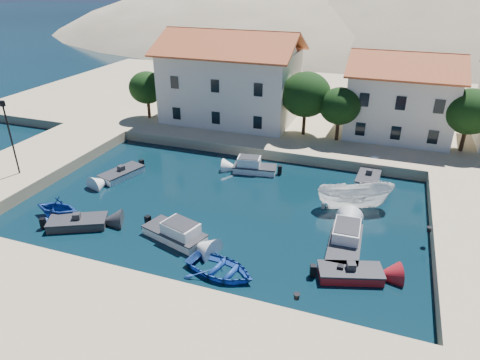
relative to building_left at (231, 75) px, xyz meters
name	(u,v)px	position (x,y,z in m)	size (l,w,h in m)	color
ground	(155,289)	(6.00, -28.00, -5.94)	(400.00, 400.00, 0.00)	black
quay_west	(25,167)	(-13.00, -18.00, -5.44)	(8.00, 20.00, 1.00)	tan
quay_north	(316,106)	(8.00, 10.00, -5.44)	(80.00, 36.00, 1.00)	tan
hills	(421,113)	(26.64, 95.62, -29.34)	(254.00, 176.00, 99.00)	gray
building_left	(231,75)	(0.00, 0.00, 0.00)	(14.70, 9.45, 9.70)	white
building_mid	(401,94)	(18.00, 1.00, -0.71)	(10.50, 8.40, 8.30)	white
trees	(321,100)	(10.51, -2.54, -1.10)	(37.30, 5.30, 6.45)	#382314
lamppost	(9,131)	(-11.50, -20.00, -1.18)	(0.35, 0.25, 6.22)	black
bollards	(225,245)	(8.80, -24.13, -4.79)	(29.36, 9.56, 0.30)	black
motorboat_grey_sw	(78,223)	(-2.51, -23.99, -5.64)	(4.36, 3.36, 1.25)	#2C2D31
cabin_cruiser_south	(174,232)	(4.66, -23.01, -5.46)	(4.82, 3.11, 1.60)	white
rowboat_south	(220,273)	(8.97, -25.41, -5.94)	(3.21, 4.49, 0.93)	#1B4199
motorboat_red_se	(350,273)	(16.35, -23.20, -5.64)	(4.06, 2.69, 1.25)	maroon
cabin_cruiser_east	(345,243)	(15.66, -20.43, -5.46)	(2.16, 5.00, 1.60)	white
boat_east	(353,208)	(15.62, -14.73, -5.94)	(2.17, 5.76, 2.22)	white
motorboat_white_ne	(368,177)	(16.27, -9.40, -5.64)	(2.06, 3.99, 1.25)	white
rowboat_west	(59,216)	(-4.78, -23.34, -5.94)	(2.97, 3.44, 1.81)	#1B4199
motorboat_white_west	(122,174)	(-4.23, -15.95, -5.64)	(2.81, 4.28, 1.25)	white
cabin_cruiser_north	(255,167)	(6.49, -11.07, -5.46)	(4.04, 2.19, 1.60)	white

